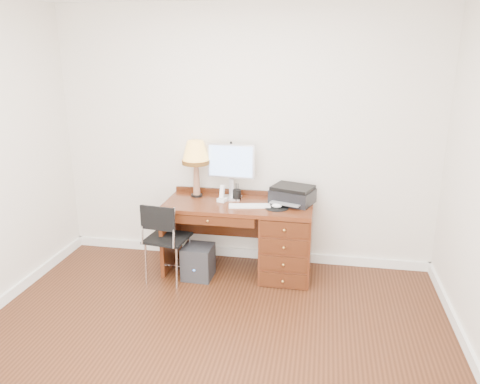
% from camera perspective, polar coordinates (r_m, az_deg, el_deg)
% --- Properties ---
extents(ground, '(4.00, 4.00, 0.00)m').
position_cam_1_polar(ground, '(3.85, -4.21, -18.67)').
color(ground, '#32170B').
rests_on(ground, ground).
extents(room_shell, '(4.00, 4.00, 4.00)m').
position_cam_1_polar(room_shell, '(4.34, -2.10, -13.38)').
color(room_shell, silver).
rests_on(room_shell, ground).
extents(desk, '(1.50, 0.67, 0.75)m').
position_cam_1_polar(desk, '(4.81, 3.59, -5.38)').
color(desk, '#572512').
rests_on(desk, ground).
extents(monitor, '(0.50, 0.17, 0.57)m').
position_cam_1_polar(monitor, '(4.82, -1.12, 3.42)').
color(monitor, silver).
rests_on(monitor, desk).
extents(keyboard, '(0.42, 0.19, 0.02)m').
position_cam_1_polar(keyboard, '(4.63, 1.18, -1.70)').
color(keyboard, white).
rests_on(keyboard, desk).
extents(mouse_pad, '(0.23, 0.23, 0.05)m').
position_cam_1_polar(mouse_pad, '(4.60, 4.50, -1.83)').
color(mouse_pad, black).
rests_on(mouse_pad, desk).
extents(printer, '(0.48, 0.43, 0.18)m').
position_cam_1_polar(printer, '(4.75, 6.42, -0.33)').
color(printer, black).
rests_on(printer, desk).
extents(leg_lamp, '(0.29, 0.29, 0.59)m').
position_cam_1_polar(leg_lamp, '(4.87, -5.42, 4.39)').
color(leg_lamp, black).
rests_on(leg_lamp, desk).
extents(phone, '(0.10, 0.10, 0.17)m').
position_cam_1_polar(phone, '(4.77, -2.20, -0.59)').
color(phone, white).
rests_on(phone, desk).
extents(pen_cup, '(0.09, 0.09, 0.11)m').
position_cam_1_polar(pen_cup, '(4.83, -0.39, -0.33)').
color(pen_cup, black).
rests_on(pen_cup, desk).
extents(chair, '(0.44, 0.44, 0.83)m').
position_cam_1_polar(chair, '(4.66, -9.12, -5.14)').
color(chair, black).
rests_on(chair, ground).
extents(equipment_box, '(0.30, 0.30, 0.34)m').
position_cam_1_polar(equipment_box, '(4.83, -5.12, -8.46)').
color(equipment_box, black).
rests_on(equipment_box, ground).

